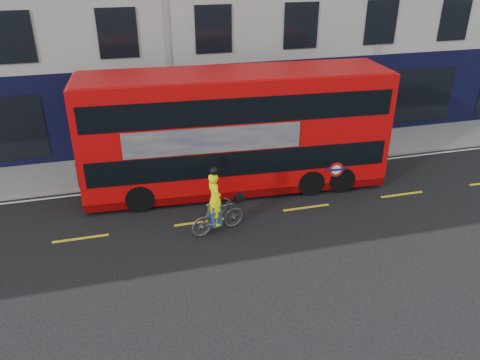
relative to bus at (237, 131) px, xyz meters
name	(u,v)px	position (x,y,z in m)	size (l,w,h in m)	color
ground	(208,246)	(-1.94, -3.80, -2.39)	(120.00, 120.00, 0.00)	black
pavement	(179,164)	(-1.94, 2.70, -2.33)	(60.00, 3.00, 0.12)	gray
kerb	(184,178)	(-1.94, 1.20, -2.32)	(60.00, 0.12, 0.13)	gray
road_edge_line	(186,182)	(-1.94, 0.90, -2.38)	(58.00, 0.10, 0.01)	silver
lane_dashes	(200,222)	(-1.94, -2.30, -2.38)	(58.00, 0.12, 0.01)	gold
bus	(237,131)	(0.00, 0.00, 0.00)	(11.68, 3.33, 4.65)	red
cyclist	(217,211)	(-1.47, -3.06, -1.58)	(2.02, 1.03, 2.43)	#4F5154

